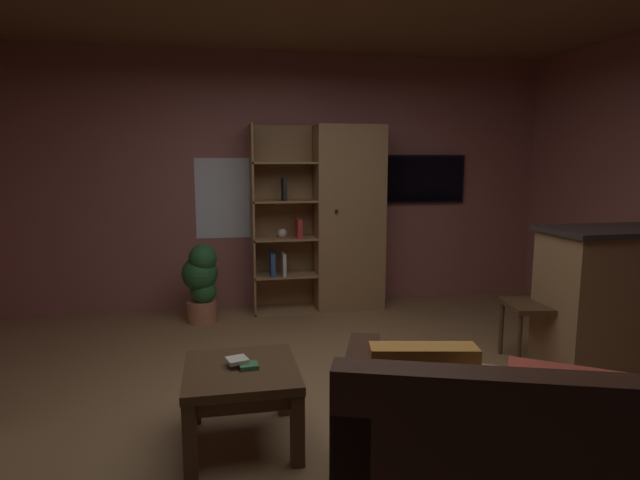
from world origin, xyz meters
TOP-DOWN VIEW (x-y plane):
  - floor at (0.00, 0.00)m, footprint 5.96×5.20m
  - wall_back at (0.00, 2.63)m, footprint 6.08×0.06m
  - window_pane_back at (-0.57, 2.60)m, footprint 0.66×0.01m
  - bookshelf_cabinet at (0.60, 2.36)m, footprint 1.39×0.41m
  - kitchen_bar_counter at (2.53, 0.38)m, footprint 1.56×0.62m
  - leather_couch at (0.62, -1.17)m, footprint 1.87×1.43m
  - coffee_table at (-0.57, -0.22)m, footprint 0.62×0.65m
  - table_book_0 at (-0.53, -0.24)m, footprint 0.11×0.10m
  - table_book_1 at (-0.59, -0.20)m, footprint 0.14×0.13m
  - dining_chair at (1.81, 0.52)m, footprint 0.48×0.48m
  - potted_floor_plant at (-0.85, 2.11)m, footprint 0.35×0.35m
  - wall_mounted_tv at (1.62, 2.57)m, footprint 0.95×0.06m

SIDE VIEW (x-z plane):
  - floor at x=0.00m, z-range -0.02..0.00m
  - leather_couch at x=0.62m, z-range -0.11..0.73m
  - coffee_table at x=-0.57m, z-range 0.13..0.58m
  - potted_floor_plant at x=-0.85m, z-range 0.03..0.81m
  - table_book_0 at x=-0.53m, z-range 0.44..0.47m
  - table_book_1 at x=-0.59m, z-range 0.47..0.49m
  - dining_chair at x=1.81m, z-range 0.07..0.99m
  - kitchen_bar_counter at x=2.53m, z-range 0.00..1.08m
  - bookshelf_cabinet at x=0.60m, z-range -0.01..1.93m
  - window_pane_back at x=-0.57m, z-range 0.76..1.61m
  - wall_back at x=0.00m, z-range 0.00..2.70m
  - wall_mounted_tv at x=1.62m, z-range 1.11..1.64m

